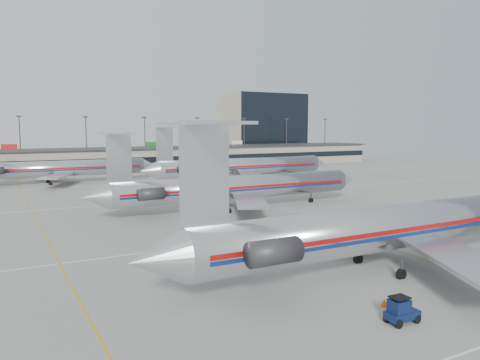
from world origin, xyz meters
TOP-DOWN VIEW (x-y plane):
  - ground at (0.00, 0.00)m, footprint 260.00×260.00m
  - apron_markings at (0.00, 10.00)m, footprint 160.00×0.15m
  - terminal at (0.00, 97.97)m, footprint 162.00×17.00m
  - light_mast_row at (0.00, 112.00)m, footprint 163.60×0.40m
  - distant_building at (62.00, 128.00)m, footprint 30.00×20.00m
  - jet_foreground at (-4.26, -4.97)m, footprint 48.60×28.62m
  - jet_second_row at (-3.70, 26.91)m, footprint 44.33×26.10m
  - jet_third_row at (12.63, 55.68)m, footprint 45.33×27.88m
  - jet_back_row at (-22.07, 73.22)m, footprint 41.32×25.41m
  - tug_left at (-13.05, -13.60)m, footprint 2.19×1.16m
  - cone_left at (-11.94, -11.15)m, footprint 0.60×0.60m

SIDE VIEW (x-z plane):
  - ground at x=0.00m, z-range 0.00..0.00m
  - apron_markings at x=0.00m, z-range 0.00..0.02m
  - cone_left at x=-11.94m, z-range 0.00..0.63m
  - tug_left at x=-13.05m, z-range -0.08..1.67m
  - terminal at x=0.00m, z-range 0.03..6.28m
  - jet_back_row at x=-22.07m, z-range -2.37..8.93m
  - jet_second_row at x=-3.70m, z-range -2.43..9.17m
  - jet_third_row at x=12.63m, z-range -2.60..9.80m
  - jet_foreground at x=-4.26m, z-range -2.67..10.05m
  - light_mast_row at x=0.00m, z-range 0.94..16.22m
  - distant_building at x=62.00m, z-range 0.00..25.00m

